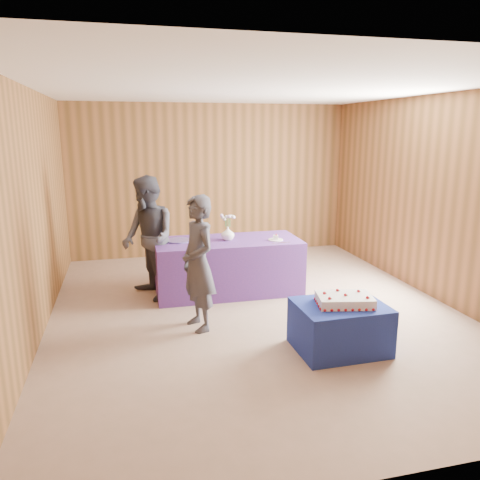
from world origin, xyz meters
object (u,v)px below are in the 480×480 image
object	(u,v)px
sheet_cake	(345,300)
guest_right	(148,238)
guest_left	(198,263)
vase	(228,233)
cake_table	(340,327)
serving_table	(228,266)

from	to	relation	value
sheet_cake	guest_right	distance (m)	2.79
sheet_cake	guest_left	distance (m)	1.65
vase	cake_table	bearing A→B (deg)	-70.24
cake_table	vase	distance (m)	2.24
guest_left	guest_right	bearing A→B (deg)	-172.71
serving_table	guest_right	distance (m)	1.17
cake_table	serving_table	bearing A→B (deg)	108.73
sheet_cake	guest_right	bearing A→B (deg)	143.48
serving_table	guest_left	size ratio (longest dim) A/B	1.29
guest_left	guest_right	distance (m)	1.25
sheet_cake	guest_left	size ratio (longest dim) A/B	0.41
sheet_cake	guest_left	world-z (taller)	guest_left
serving_table	sheet_cake	world-z (taller)	serving_table
cake_table	guest_right	xyz separation A→B (m)	(-1.81, 2.05, 0.58)
sheet_cake	guest_left	xyz separation A→B (m)	(-1.36, 0.92, 0.22)
serving_table	guest_left	xyz separation A→B (m)	(-0.59, -1.14, 0.40)
cake_table	guest_left	xyz separation A→B (m)	(-1.33, 0.90, 0.52)
sheet_cake	vase	xyz separation A→B (m)	(-0.76, 2.06, 0.29)
sheet_cake	guest_left	bearing A→B (deg)	157.72
guest_left	vase	bearing A→B (deg)	136.85
sheet_cake	cake_table	bearing A→B (deg)	158.63
serving_table	cake_table	bearing A→B (deg)	-69.62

